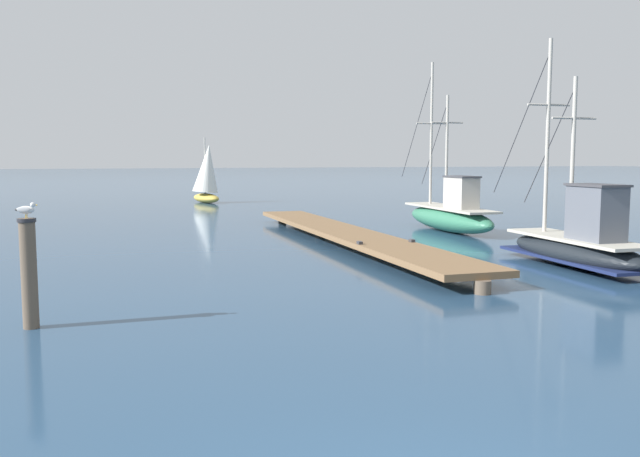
{
  "coord_description": "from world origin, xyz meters",
  "views": [
    {
      "loc": [
        -2.42,
        -3.54,
        2.83
      ],
      "look_at": [
        2.56,
        9.12,
        1.4
      ],
      "focal_mm": 37.3,
      "sensor_mm": 36.0,
      "label": 1
    }
  ],
  "objects_px": {
    "fishing_boat_0": "(450,214)",
    "mooring_piling": "(29,271)",
    "fishing_boat_1": "(579,242)",
    "distant_sailboat": "(207,175)",
    "perched_seagull": "(26,209)"
  },
  "relations": [
    {
      "from": "fishing_boat_0",
      "to": "distant_sailboat",
      "type": "xyz_separation_m",
      "value": [
        -5.32,
        20.29,
        1.13
      ]
    },
    {
      "from": "mooring_piling",
      "to": "fishing_boat_0",
      "type": "bearing_deg",
      "value": 34.86
    },
    {
      "from": "fishing_boat_0",
      "to": "mooring_piling",
      "type": "height_order",
      "value": "fishing_boat_0"
    },
    {
      "from": "fishing_boat_1",
      "to": "mooring_piling",
      "type": "xyz_separation_m",
      "value": [
        -13.14,
        -1.64,
        0.31
      ]
    },
    {
      "from": "fishing_boat_0",
      "to": "distant_sailboat",
      "type": "distance_m",
      "value": 21.0
    },
    {
      "from": "mooring_piling",
      "to": "distant_sailboat",
      "type": "relative_size",
      "value": 0.44
    },
    {
      "from": "fishing_boat_0",
      "to": "fishing_boat_1",
      "type": "relative_size",
      "value": 1.17
    },
    {
      "from": "fishing_boat_0",
      "to": "fishing_boat_1",
      "type": "xyz_separation_m",
      "value": [
        -1.59,
        -8.62,
        -0.03
      ]
    },
    {
      "from": "fishing_boat_0",
      "to": "perched_seagull",
      "type": "bearing_deg",
      "value": -145.16
    },
    {
      "from": "perched_seagull",
      "to": "distant_sailboat",
      "type": "xyz_separation_m",
      "value": [
        9.42,
        30.54,
        -0.19
      ]
    },
    {
      "from": "fishing_boat_1",
      "to": "mooring_piling",
      "type": "bearing_deg",
      "value": -172.89
    },
    {
      "from": "fishing_boat_1",
      "to": "distant_sailboat",
      "type": "bearing_deg",
      "value": 97.36
    },
    {
      "from": "distant_sailboat",
      "to": "mooring_piling",
      "type": "bearing_deg",
      "value": -107.12
    },
    {
      "from": "mooring_piling",
      "to": "fishing_boat_1",
      "type": "bearing_deg",
      "value": 7.11
    },
    {
      "from": "fishing_boat_1",
      "to": "perched_seagull",
      "type": "bearing_deg",
      "value": -172.91
    }
  ]
}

